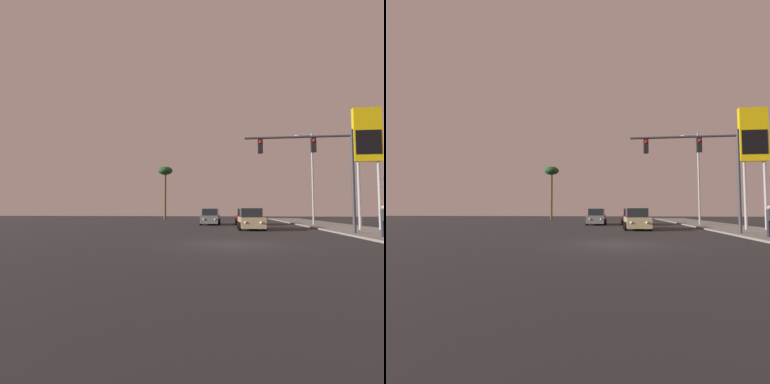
{
  "view_description": "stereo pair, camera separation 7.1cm",
  "coord_description": "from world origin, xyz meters",
  "views": [
    {
      "loc": [
        -0.21,
        -13.75,
        1.54
      ],
      "look_at": [
        -3.4,
        14.16,
        3.23
      ],
      "focal_mm": 28.0,
      "sensor_mm": 36.0,
      "label": 1
    },
    {
      "loc": [
        -0.14,
        -13.74,
        1.54
      ],
      "look_at": [
        -3.4,
        14.16,
        3.23
      ],
      "focal_mm": 28.0,
      "sensor_mm": 36.0,
      "label": 2
    }
  ],
  "objects": [
    {
      "name": "car_grey",
      "position": [
        -1.87,
        17.94,
        0.76
      ],
      "size": [
        2.04,
        4.34,
        1.68
      ],
      "rotation": [
        0.0,
        0.0,
        3.11
      ],
      "color": "slate",
      "rests_on": "ground"
    },
    {
      "name": "sidewalk_right",
      "position": [
        9.5,
        10.0,
        0.06
      ],
      "size": [
        5.0,
        60.0,
        0.12
      ],
      "color": "gray",
      "rests_on": "ground"
    },
    {
      "name": "palm_tree_far",
      "position": [
        -10.07,
        34.0,
        7.48
      ],
      "size": [
        2.4,
        2.4,
        8.62
      ],
      "color": "brown",
      "rests_on": "ground"
    },
    {
      "name": "traffic_light_mast",
      "position": [
        5.78,
        5.84,
        4.7
      ],
      "size": [
        6.75,
        0.36,
        6.5
      ],
      "color": "#38383D",
      "rests_on": "sidewalk_right"
    },
    {
      "name": "pedestrian_on_sidewalk",
      "position": [
        8.11,
        3.21,
        1.03
      ],
      "size": [
        0.34,
        0.32,
        1.67
      ],
      "color": "#23232D",
      "rests_on": "sidewalk_right"
    },
    {
      "name": "gas_station_sign",
      "position": [
        10.2,
        9.41,
        6.62
      ],
      "size": [
        2.0,
        0.42,
        9.0
      ],
      "color": "#99999E",
      "rests_on": "sidewalk_right"
    },
    {
      "name": "car_tan",
      "position": [
        1.72,
        10.38,
        0.76
      ],
      "size": [
        2.04,
        4.33,
        1.68
      ],
      "rotation": [
        0.0,
        0.0,
        3.17
      ],
      "color": "tan",
      "rests_on": "ground"
    },
    {
      "name": "street_lamp",
      "position": [
        8.14,
        16.7,
        5.12
      ],
      "size": [
        1.74,
        0.24,
        9.0
      ],
      "color": "#99999E",
      "rests_on": "sidewalk_right"
    },
    {
      "name": "ground_plane",
      "position": [
        0.0,
        0.0,
        0.0
      ],
      "size": [
        120.0,
        120.0,
        0.0
      ],
      "primitive_type": "plane",
      "color": "#28282B"
    },
    {
      "name": "car_red",
      "position": [
        1.8,
        18.37,
        0.76
      ],
      "size": [
        2.04,
        4.33,
        1.68
      ],
      "rotation": [
        0.0,
        0.0,
        3.11
      ],
      "color": "maroon",
      "rests_on": "ground"
    }
  ]
}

